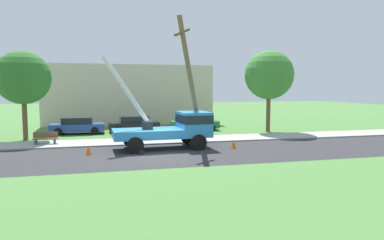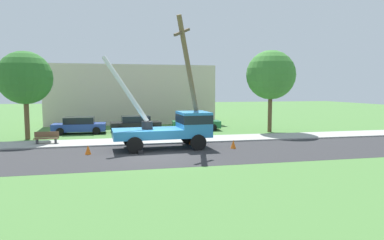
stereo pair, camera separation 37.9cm
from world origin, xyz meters
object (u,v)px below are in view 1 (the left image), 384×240
at_px(parked_sedan_green, 194,123).
at_px(parked_sedan_black, 134,124).
at_px(roadside_tree_far, 23,78).
at_px(park_bench, 45,138).
at_px(traffic_cone_ahead, 233,144).
at_px(roadside_tree_near, 269,75).
at_px(parked_sedan_blue, 78,126).
at_px(utility_truck, 175,127).
at_px(traffic_cone_curbside, 191,140).
at_px(leaning_utility_pole, 191,81).
at_px(traffic_cone_behind, 88,150).

bearing_deg(parked_sedan_green, parked_sedan_black, 178.32).
height_order(parked_sedan_green, roadside_tree_far, roadside_tree_far).
relative_size(parked_sedan_black, park_bench, 2.82).
relative_size(traffic_cone_ahead, parked_sedan_green, 0.12).
relative_size(traffic_cone_ahead, roadside_tree_far, 0.08).
relative_size(parked_sedan_green, roadside_tree_far, 0.68).
xyz_separation_m(roadside_tree_near, roadside_tree_far, (-20.02, -0.12, -0.38)).
height_order(parked_sedan_blue, parked_sedan_black, same).
distance_m(park_bench, roadside_tree_far, 5.50).
bearing_deg(utility_truck, park_bench, 159.79).
height_order(roadside_tree_near, roadside_tree_far, roadside_tree_near).
height_order(traffic_cone_curbside, parked_sedan_green, parked_sedan_green).
bearing_deg(traffic_cone_ahead, leaning_utility_pole, 143.62).
bearing_deg(utility_truck, traffic_cone_behind, -168.78).
bearing_deg(park_bench, traffic_cone_ahead, -18.84).
distance_m(traffic_cone_curbside, parked_sedan_blue, 11.20).
bearing_deg(traffic_cone_ahead, parked_sedan_green, 91.09).
bearing_deg(roadside_tree_near, roadside_tree_far, -179.65).
xyz_separation_m(parked_sedan_green, park_bench, (-11.94, -5.72, -0.25)).
bearing_deg(parked_sedan_blue, parked_sedan_black, 3.67).
distance_m(traffic_cone_curbside, roadside_tree_far, 13.49).
relative_size(leaning_utility_pole, traffic_cone_behind, 15.33).
bearing_deg(parked_sedan_green, roadside_tree_far, -168.80).
xyz_separation_m(leaning_utility_pole, parked_sedan_green, (2.25, 8.06, -3.68)).
distance_m(traffic_cone_behind, park_bench, 5.19).
relative_size(utility_truck, roadside_tree_near, 0.95).
bearing_deg(utility_truck, parked_sedan_black, 102.83).
xyz_separation_m(utility_truck, parked_sedan_green, (3.50, 8.83, -0.70)).
bearing_deg(parked_sedan_green, traffic_cone_ahead, -88.91).
relative_size(traffic_cone_behind, park_bench, 0.35).
bearing_deg(parked_sedan_black, traffic_cone_ahead, -60.21).
bearing_deg(leaning_utility_pole, traffic_cone_curbside, 70.50).
bearing_deg(parked_sedan_blue, park_bench, -105.90).
bearing_deg(roadside_tree_far, parked_sedan_black, 19.27).
height_order(traffic_cone_behind, parked_sedan_black, parked_sedan_black).
height_order(traffic_cone_behind, parked_sedan_green, parked_sedan_green).
relative_size(traffic_cone_curbside, roadside_tree_near, 0.08).
bearing_deg(utility_truck, parked_sedan_blue, 128.28).
relative_size(traffic_cone_curbside, parked_sedan_black, 0.12).
bearing_deg(parked_sedan_blue, traffic_cone_behind, -81.26).
xyz_separation_m(traffic_cone_behind, parked_sedan_blue, (-1.50, 9.74, 0.43)).
distance_m(traffic_cone_behind, parked_sedan_black, 10.59).
xyz_separation_m(leaning_utility_pole, parked_sedan_blue, (-8.10, 7.92, -3.68)).
bearing_deg(park_bench, parked_sedan_blue, 74.10).
bearing_deg(roadside_tree_near, traffic_cone_ahead, -129.52).
bearing_deg(leaning_utility_pole, parked_sedan_blue, 135.67).
xyz_separation_m(parked_sedan_black, park_bench, (-6.39, -5.88, -0.25)).
bearing_deg(utility_truck, traffic_cone_curbside, 38.35).
relative_size(traffic_cone_behind, traffic_cone_curbside, 1.00).
distance_m(parked_sedan_green, roadside_tree_far, 14.68).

